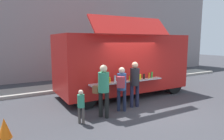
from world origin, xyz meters
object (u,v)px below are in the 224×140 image
object	(u,v)px
traffic_cone_orange	(4,128)
customer_front_ordering	(135,80)
customer_mid_with_backpack	(122,85)
child_near_queue	(81,104)
food_truck_main	(123,62)
trash_bin	(147,73)
customer_rear_waiting	(103,87)

from	to	relation	value
traffic_cone_orange	customer_front_ordering	world-z (taller)	customer_front_ordering
customer_mid_with_backpack	child_near_queue	size ratio (longest dim) A/B	1.51
customer_mid_with_backpack	child_near_queue	bearing A→B (deg)	138.71
customer_front_ordering	child_near_queue	distance (m)	2.48
food_truck_main	traffic_cone_orange	size ratio (longest dim) A/B	11.06
customer_mid_with_backpack	food_truck_main	bearing A→B (deg)	4.44
traffic_cone_orange	trash_bin	xyz separation A→B (m)	(8.64, 4.43, 0.20)
traffic_cone_orange	customer_mid_with_backpack	bearing A→B (deg)	2.46
customer_rear_waiting	food_truck_main	bearing A→B (deg)	11.39
customer_mid_with_backpack	traffic_cone_orange	bearing A→B (deg)	131.17
food_truck_main	traffic_cone_orange	world-z (taller)	food_truck_main
trash_bin	customer_rear_waiting	world-z (taller)	customer_rear_waiting
customer_front_ordering	trash_bin	bearing A→B (deg)	-33.33
customer_front_ordering	customer_mid_with_backpack	bearing A→B (deg)	114.89
trash_bin	customer_mid_with_backpack	distance (m)	6.48
traffic_cone_orange	food_truck_main	bearing A→B (deg)	22.41
customer_front_ordering	customer_rear_waiting	world-z (taller)	customer_rear_waiting
child_near_queue	food_truck_main	bearing A→B (deg)	-0.29
food_truck_main	customer_front_ordering	xyz separation A→B (m)	(-0.61, -1.78, -0.50)
customer_front_ordering	customer_rear_waiting	xyz separation A→B (m)	(-1.56, -0.34, 0.00)
customer_front_ordering	customer_rear_waiting	size ratio (longest dim) A/B	0.99
customer_front_ordering	customer_mid_with_backpack	world-z (taller)	customer_front_ordering
customer_front_ordering	customer_rear_waiting	distance (m)	1.59
trash_bin	customer_rear_waiting	bearing A→B (deg)	-141.98
child_near_queue	trash_bin	bearing A→B (deg)	-2.03
customer_front_ordering	child_near_queue	world-z (taller)	customer_front_ordering
food_truck_main	customer_mid_with_backpack	world-z (taller)	food_truck_main
customer_front_ordering	traffic_cone_orange	bearing A→B (deg)	106.02
food_truck_main	trash_bin	size ratio (longest dim) A/B	6.37
traffic_cone_orange	trash_bin	distance (m)	9.71
food_truck_main	child_near_queue	xyz separation A→B (m)	(-3.01, -2.24, -0.91)
customer_mid_with_backpack	customer_rear_waiting	distance (m)	0.86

